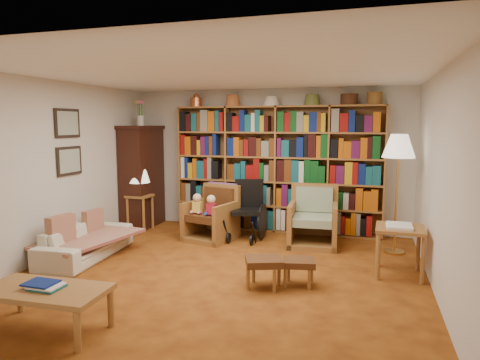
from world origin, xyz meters
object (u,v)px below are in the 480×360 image
at_px(footstool_a, 264,263).
at_px(side_table_lamp, 140,205).
at_px(armchair_sage, 314,222).
at_px(floor_lamp, 399,151).
at_px(footstool_b, 299,264).
at_px(coffee_table, 45,293).
at_px(wheelchair, 247,212).
at_px(sofa, 86,241).
at_px(armchair_leather, 213,216).
at_px(side_table_papers, 400,234).

bearing_deg(footstool_a, side_table_lamp, 143.75).
distance_m(armchair_sage, floor_lamp, 1.67).
distance_m(footstool_a, footstool_b, 0.42).
xyz_separation_m(armchair_sage, coffee_table, (-1.99, -3.61, 0.00)).
bearing_deg(side_table_lamp, footstool_a, -36.25).
bearing_deg(wheelchair, armchair_sage, -0.67).
xyz_separation_m(sofa, armchair_sage, (3.00, 1.65, 0.12)).
distance_m(armchair_sage, wheelchair, 1.11).
bearing_deg(sofa, coffee_table, -157.38).
bearing_deg(footstool_b, floor_lamp, 55.80).
distance_m(sofa, floor_lamp, 4.64).
xyz_separation_m(side_table_lamp, wheelchair, (1.99, -0.01, -0.01)).
bearing_deg(wheelchair, sofa, -138.69).
height_order(armchair_leather, side_table_papers, armchair_leather).
distance_m(side_table_lamp, coffee_table, 3.80).
relative_size(side_table_papers, coffee_table, 0.56).
bearing_deg(footstool_a, floor_lamp, 50.69).
relative_size(footstool_b, coffee_table, 0.37).
distance_m(wheelchair, floor_lamp, 2.54).
xyz_separation_m(armchair_leather, footstool_b, (1.71, -1.69, -0.11)).
bearing_deg(side_table_papers, side_table_lamp, 165.04).
distance_m(side_table_lamp, armchair_sage, 3.10).
height_order(side_table_papers, footstool_b, side_table_papers).
relative_size(floor_lamp, footstool_a, 3.42).
relative_size(footstool_a, footstool_b, 1.19).
distance_m(sofa, footstool_b, 3.06).
distance_m(armchair_leather, side_table_papers, 3.02).
relative_size(armchair_leather, footstool_a, 1.77).
xyz_separation_m(wheelchair, side_table_papers, (2.31, -1.14, 0.08)).
bearing_deg(side_table_papers, sofa, -172.91).
relative_size(side_table_lamp, footstool_b, 1.48).
xyz_separation_m(armchair_leather, footstool_a, (1.33, -1.87, -0.08)).
distance_m(sofa, coffee_table, 2.21).
height_order(wheelchair, side_table_papers, wheelchair).
relative_size(side_table_lamp, coffee_table, 0.54).
height_order(sofa, armchair_leather, armchair_leather).
distance_m(side_table_lamp, wheelchair, 1.99).
height_order(side_table_lamp, wheelchair, wheelchair).
distance_m(sofa, wheelchair, 2.53).
xyz_separation_m(wheelchair, floor_lamp, (2.31, -0.17, 1.06)).
bearing_deg(side_table_lamp, floor_lamp, -2.33).
distance_m(floor_lamp, side_table_papers, 1.38).
height_order(sofa, footstool_b, sofa).
height_order(armchair_sage, floor_lamp, floor_lamp).
relative_size(side_table_papers, footstool_b, 1.52).
distance_m(footstool_b, coffee_table, 2.71).
distance_m(floor_lamp, footstool_a, 2.70).
distance_m(armchair_leather, wheelchair, 0.57).
xyz_separation_m(sofa, side_table_papers, (4.20, 0.52, 0.29)).
bearing_deg(footstool_b, sofa, 176.47).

